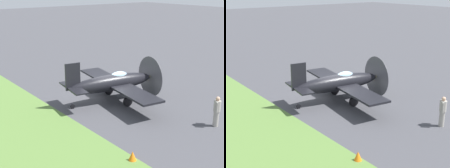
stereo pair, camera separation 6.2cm
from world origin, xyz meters
TOP-DOWN VIEW (x-y plane):
  - ground_plane at (0.00, 0.00)m, footprint 160.00×160.00m
  - airplane_lead at (0.79, -0.02)m, footprint 8.66×6.89m
  - ground_crew_chief at (7.42, 1.92)m, footprint 0.39×0.55m
  - runway_marker_cone at (7.33, -4.10)m, footprint 0.36×0.36m

SIDE VIEW (x-z plane):
  - ground_plane at x=0.00m, z-range 0.00..0.00m
  - runway_marker_cone at x=7.33m, z-range 0.00..0.44m
  - ground_crew_chief at x=7.42m, z-range 0.05..1.78m
  - airplane_lead at x=0.79m, z-range -0.25..2.81m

